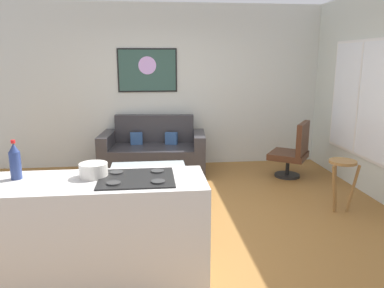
{
  "coord_description": "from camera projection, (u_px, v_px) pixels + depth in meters",
  "views": [
    {
      "loc": [
        -0.41,
        -4.23,
        1.86
      ],
      "look_at": [
        0.16,
        0.9,
        0.7
      ],
      "focal_mm": 35.18,
      "sensor_mm": 36.0,
      "label": 1
    }
  ],
  "objects": [
    {
      "name": "armchair",
      "position": [
        293.0,
        151.0,
        5.99
      ],
      "size": [
        0.78,
        0.78,
        0.91
      ],
      "color": "black",
      "rests_on": "ground"
    },
    {
      "name": "kitchen_counter",
      "position": [
        100.0,
        233.0,
        3.1
      ],
      "size": [
        1.74,
        0.66,
        0.95
      ],
      "color": "silver",
      "rests_on": "ground"
    },
    {
      "name": "mixing_bowl",
      "position": [
        94.0,
        170.0,
        3.07
      ],
      "size": [
        0.23,
        0.23,
        0.12
      ],
      "color": "silver",
      "rests_on": "kitchen_counter"
    },
    {
      "name": "window",
      "position": [
        359.0,
        99.0,
        5.42
      ],
      "size": [
        0.03,
        1.55,
        1.66
      ],
      "color": "silver"
    },
    {
      "name": "wall_painting",
      "position": [
        147.0,
        70.0,
        6.44
      ],
      "size": [
        1.02,
        0.03,
        0.74
      ],
      "color": "black"
    },
    {
      "name": "bar_stool",
      "position": [
        342.0,
        172.0,
        4.64
      ],
      "size": [
        0.38,
        0.37,
        0.65
      ],
      "color": "olive",
      "rests_on": "ground"
    },
    {
      "name": "back_wall",
      "position": [
        173.0,
        86.0,
        6.6
      ],
      "size": [
        6.4,
        0.05,
        2.8
      ],
      "primitive_type": "cube",
      "color": "silver",
      "rests_on": "ground"
    },
    {
      "name": "ground",
      "position": [
        187.0,
        218.0,
        4.56
      ],
      "size": [
        6.4,
        6.4,
        0.04
      ],
      "primitive_type": "cube",
      "color": "olive"
    },
    {
      "name": "couch",
      "position": [
        154.0,
        154.0,
        6.31
      ],
      "size": [
        1.78,
        1.01,
        0.93
      ],
      "color": "#302E32",
      "rests_on": "ground"
    },
    {
      "name": "soda_bottle",
      "position": [
        15.0,
        162.0,
        3.0
      ],
      "size": [
        0.09,
        0.09,
        0.32
      ],
      "color": "navy",
      "rests_on": "kitchen_counter"
    },
    {
      "name": "coffee_table",
      "position": [
        148.0,
        168.0,
        5.29
      ],
      "size": [
        1.04,
        0.52,
        0.4
      ],
      "color": "silver",
      "rests_on": "ground"
    }
  ]
}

